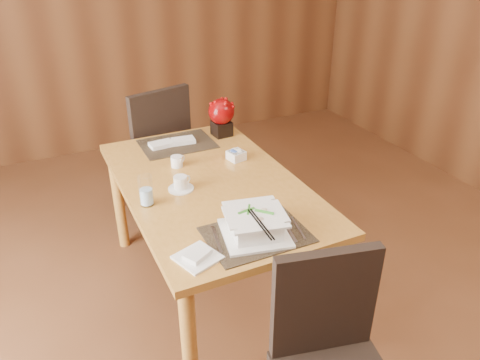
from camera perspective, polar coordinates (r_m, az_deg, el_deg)
name	(u,v)px	position (r m, az deg, el deg)	size (l,w,h in m)	color
ground	(259,360)	(2.58, 2.28, -21.06)	(6.00, 6.00, 0.00)	brown
back_wall	(105,0)	(4.58, -16.11, 20.38)	(5.00, 0.02, 2.80)	brown
dining_table	(211,197)	(2.58, -3.59, -2.12)	(0.90, 1.50, 0.75)	#C58836
placemat_near	(257,235)	(2.10, 2.04, -6.67)	(0.45, 0.33, 0.01)	black
placemat_far	(177,144)	(3.00, -7.64, 4.39)	(0.45, 0.33, 0.01)	black
soup_setting	(255,225)	(2.07, 1.84, -5.45)	(0.34, 0.34, 0.12)	white
coffee_cup	(181,184)	(2.46, -7.24, -0.48)	(0.13, 0.13, 0.08)	white
water_glass	(146,190)	(2.33, -11.40, -1.24)	(0.07, 0.07, 0.16)	white
creamer_jug	(177,161)	(2.70, -7.72, 2.26)	(0.09, 0.09, 0.06)	white
sugar_caddy	(236,155)	(2.76, -0.46, 3.01)	(0.09, 0.09, 0.05)	white
berry_decor	(221,115)	(3.06, -2.28, 7.94)	(0.17, 0.17, 0.25)	black
napkins_far	(174,142)	(2.99, -8.06, 4.58)	(0.29, 0.10, 0.03)	white
bread_plate	(198,257)	(1.97, -5.19, -9.39)	(0.16, 0.16, 0.01)	white
near_chair	(332,357)	(1.93, 11.14, -20.36)	(0.52, 0.52, 0.94)	black
far_chair	(154,146)	(3.43, -10.42, 4.08)	(0.58, 0.58, 1.02)	black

